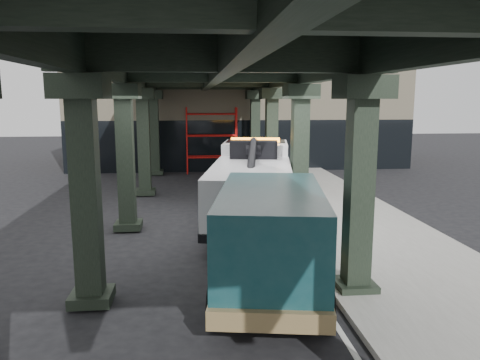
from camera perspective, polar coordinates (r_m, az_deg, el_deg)
ground at (r=14.77m, az=-1.16°, el=-7.89°), size 90.00×90.00×0.00m
sidewalk at (r=17.54m, az=13.18°, el=-5.02°), size 5.00×40.00×0.15m
lane_stripe at (r=16.88m, az=4.09°, el=-5.61°), size 0.12×38.00×0.01m
viaduct at (r=16.07m, az=-3.27°, el=13.27°), size 7.40×32.00×6.40m
building at (r=34.17m, az=-0.48°, el=9.02°), size 22.00×10.00×8.00m
scaffolding at (r=28.79m, az=-3.49°, el=5.07°), size 3.08×0.88×4.00m
tow_truck at (r=17.50m, az=1.62°, el=-0.02°), size 4.03×9.65×3.08m
towed_van at (r=11.09m, az=3.78°, el=-6.70°), size 3.32×6.46×2.50m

